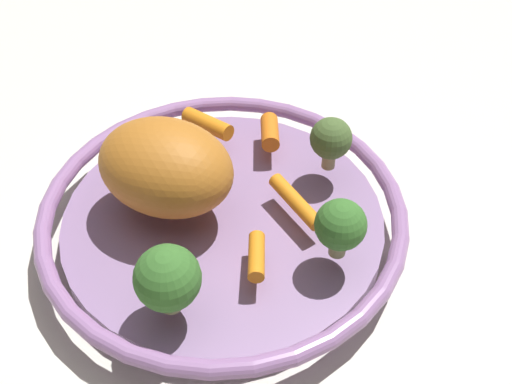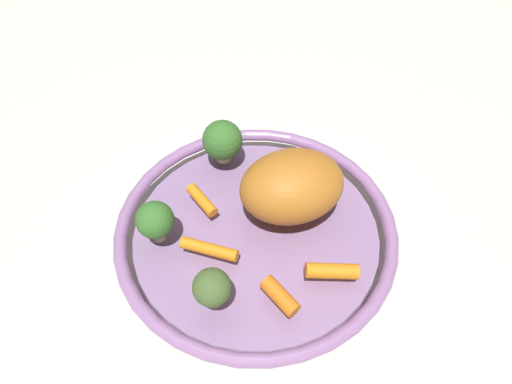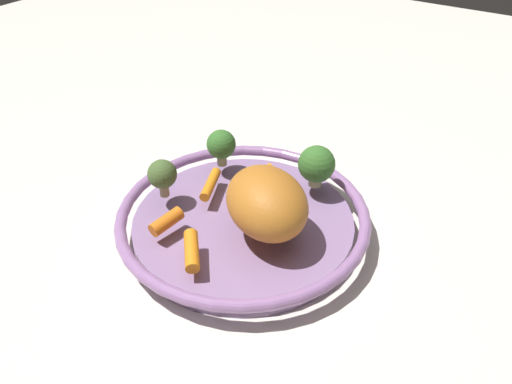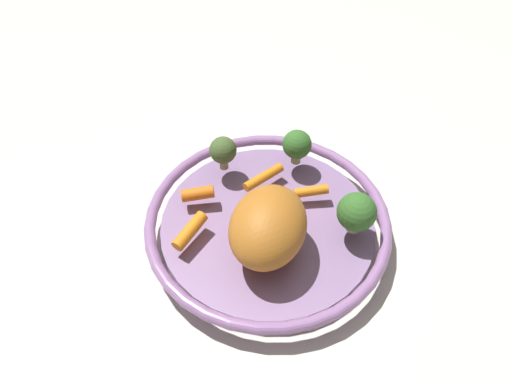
{
  "view_description": "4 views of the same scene",
  "coord_description": "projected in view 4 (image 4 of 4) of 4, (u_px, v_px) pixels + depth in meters",
  "views": [
    {
      "loc": [
        -0.41,
        0.04,
        0.47
      ],
      "look_at": [
        -0.03,
        -0.03,
        0.08
      ],
      "focal_mm": 44.18,
      "sensor_mm": 36.0,
      "label": 1
    },
    {
      "loc": [
        0.23,
        -0.27,
        0.53
      ],
      "look_at": [
        -0.02,
        0.03,
        0.07
      ],
      "focal_mm": 33.68,
      "sensor_mm": 36.0,
      "label": 2
    },
    {
      "loc": [
        0.45,
        0.31,
        0.47
      ],
      "look_at": [
        -0.02,
        0.01,
        0.07
      ],
      "focal_mm": 35.4,
      "sensor_mm": 36.0,
      "label": 3
    },
    {
      "loc": [
        0.14,
        0.41,
        0.58
      ],
      "look_at": [
        0.01,
        -0.03,
        0.07
      ],
      "focal_mm": 34.16,
      "sensor_mm": 36.0,
      "label": 4
    }
  ],
  "objects": [
    {
      "name": "ground_plane",
      "position": [
        267.0,
        235.0,
        0.72
      ],
      "size": [
        2.58,
        2.58,
        0.0
      ],
      "primitive_type": "plane",
      "color": "silver"
    },
    {
      "name": "baby_carrot_back",
      "position": [
        198.0,
        194.0,
        0.71
      ],
      "size": [
        0.05,
        0.03,
        0.02
      ],
      "primitive_type": "cylinder",
      "rotation": [
        1.65,
        0.0,
        1.41
      ],
      "color": "orange",
      "rests_on": "serving_bowl"
    },
    {
      "name": "baby_carrot_left",
      "position": [
        311.0,
        191.0,
        0.71
      ],
      "size": [
        0.05,
        0.02,
        0.02
      ],
      "primitive_type": "cylinder",
      "rotation": [
        1.48,
        0.0,
        4.52
      ],
      "color": "orange",
      "rests_on": "serving_bowl"
    },
    {
      "name": "broccoli_floret_large",
      "position": [
        297.0,
        145.0,
        0.74
      ],
      "size": [
        0.04,
        0.04,
        0.06
      ],
      "color": "#9BA566",
      "rests_on": "serving_bowl"
    },
    {
      "name": "baby_carrot_near_rim",
      "position": [
        190.0,
        230.0,
        0.66
      ],
      "size": [
        0.06,
        0.05,
        0.02
      ],
      "primitive_type": "cylinder",
      "rotation": [
        1.49,
        0.0,
        5.42
      ],
      "color": "orange",
      "rests_on": "serving_bowl"
    },
    {
      "name": "baby_carrot_right",
      "position": [
        263.0,
        177.0,
        0.73
      ],
      "size": [
        0.07,
        0.04,
        0.02
      ],
      "primitive_type": "cylinder",
      "rotation": [
        1.55,
        0.0,
        1.96
      ],
      "color": "orange",
      "rests_on": "serving_bowl"
    },
    {
      "name": "serving_bowl",
      "position": [
        268.0,
        225.0,
        0.71
      ],
      "size": [
        0.35,
        0.35,
        0.04
      ],
      "color": "#8E709E",
      "rests_on": "ground_plane"
    },
    {
      "name": "roast_chicken_piece",
      "position": [
        268.0,
        227.0,
        0.63
      ],
      "size": [
        0.15,
        0.16,
        0.08
      ],
      "primitive_type": "ellipsoid",
      "rotation": [
        0.0,
        0.0,
        0.98
      ],
      "color": "#BE6E24",
      "rests_on": "serving_bowl"
    },
    {
      "name": "broccoli_floret_edge",
      "position": [
        357.0,
        212.0,
        0.65
      ],
      "size": [
        0.05,
        0.05,
        0.06
      ],
      "color": "#9CA566",
      "rests_on": "serving_bowl"
    },
    {
      "name": "broccoli_floret_mid",
      "position": [
        223.0,
        151.0,
        0.73
      ],
      "size": [
        0.04,
        0.04,
        0.06
      ],
      "color": "tan",
      "rests_on": "serving_bowl"
    }
  ]
}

